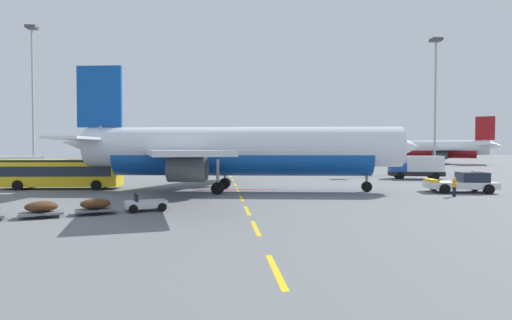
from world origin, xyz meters
name	(u,v)px	position (x,y,z in m)	size (l,w,h in m)	color
ground	(378,176)	(40.00, 40.00, 0.00)	(400.00, 400.00, 0.00)	slate
apron_paint_markings	(232,178)	(18.00, 37.98, 0.00)	(8.00, 97.86, 0.01)	yellow
airliner_foreground	(236,150)	(17.81, 20.60, 3.95)	(34.79, 34.28, 12.20)	silver
pushback_tug	(463,183)	(39.01, 17.53, 0.90)	(6.40, 3.99, 2.08)	silver
airliner_mid_left	(428,149)	(74.13, 88.79, 4.07)	(33.11, 30.94, 12.57)	white
apron_shuttle_bus	(61,172)	(0.04, 24.52, 1.75)	(12.17, 3.56, 3.00)	yellow
catering_truck	(418,167)	(43.08, 34.07, 1.65)	(7.37, 3.98, 3.14)	black
fuel_service_truck	(15,168)	(-9.85, 35.92, 1.65)	(7.07, 6.06, 3.14)	black
baggage_train	(70,207)	(7.02, 7.23, 0.53)	(11.43, 5.25, 1.14)	silver
ground_crew_worker	(454,186)	(36.19, 14.30, 0.96)	(0.37, 0.63, 1.69)	#191E38
apron_light_mast_near	(33,82)	(-17.22, 58.17, 16.19)	(1.80, 1.80, 26.19)	slate
apron_light_mast_far	(435,89)	(55.09, 51.19, 14.94)	(1.80, 1.80, 23.91)	slate
terminal_satellite	(281,146)	(42.49, 149.86, 5.12)	(70.93, 24.86, 11.81)	#9E998E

